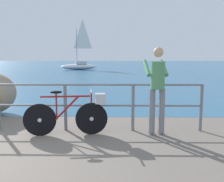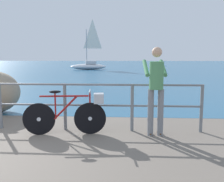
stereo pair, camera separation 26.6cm
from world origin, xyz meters
The scene contains 6 objects.
ground_plane centered at (0.00, 20.00, -0.05)m, with size 120.00×120.00×0.10m, color #6B6056.
sea_surface centered at (0.00, 48.12, 0.00)m, with size 120.00×90.00×0.01m, color #285B7F.
promenade_railing centered at (0.00, 1.92, 0.64)m, with size 8.83×0.07×1.02m.
bicycle centered at (1.69, 1.59, 0.46)m, with size 1.69×0.48×0.92m.
person_at_railing centered at (3.39, 1.64, 0.99)m, with size 0.48×0.65×1.78m.
sailboat centered at (-2.02, 27.62, 0.71)m, with size 4.58×2.28×6.16m.
Camera 2 is at (2.83, -3.37, 1.59)m, focal length 40.24 mm.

